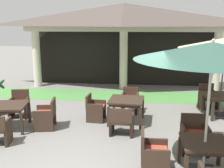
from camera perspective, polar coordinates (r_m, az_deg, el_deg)
background_pavilion at (r=12.66m, az=2.53°, el=12.68°), size 9.56×2.51×3.89m
lawn_strip at (r=11.54m, az=1.90°, el=-2.49°), size 11.36×1.85×0.01m
patio_table_near_foreground at (r=8.37m, az=3.04°, el=-3.80°), size 1.09×1.09×0.75m
patio_chair_near_foreground_west at (r=8.62m, az=-3.56°, el=-5.17°), size 0.57×0.58×0.83m
patio_chair_near_foreground_north at (r=9.38m, az=3.79°, el=-3.52°), size 0.59×0.58×0.85m
patio_chair_near_foreground_south at (r=7.52m, az=2.05°, el=-7.88°), size 0.67×0.55×0.82m
patio_table_mid_left at (r=8.39m, az=-20.84°, el=-4.67°), size 1.15×1.15×0.74m
patio_chair_mid_left_north at (r=9.43m, az=-18.88°, el=-4.21°), size 0.67×0.66×0.87m
patio_chair_mid_left_east at (r=8.22m, az=-13.63°, el=-6.33°), size 0.67×0.72×0.87m
patio_table_mid_right at (r=9.56m, az=21.79°, el=-2.63°), size 1.04×1.04×0.76m
patio_chair_mid_right_north at (r=10.46m, az=19.47°, el=-2.64°), size 0.65×0.63×0.86m
patio_table_far_back at (r=5.88m, az=18.89°, el=-12.23°), size 0.92×0.92×0.72m
patio_umbrella_far_back at (r=5.39m, az=20.32°, el=6.26°), size 2.94×2.94×2.75m
patio_chair_far_back_north at (r=6.87m, az=16.88°, el=-10.21°), size 0.63×0.55×0.89m
patio_chair_far_back_west at (r=5.83m, az=8.58°, el=-14.26°), size 0.57×0.60×0.88m
terracotta_urn at (r=10.17m, az=1.31°, el=-3.52°), size 0.32×0.32×0.45m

